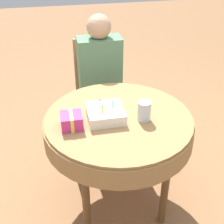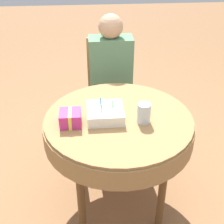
# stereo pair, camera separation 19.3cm
# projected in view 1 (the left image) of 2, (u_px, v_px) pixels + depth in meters

# --- Properties ---
(ground_plane) EXTENTS (12.00, 12.00, 0.00)m
(ground_plane) POSITION_uv_depth(u_px,v_px,m) (117.00, 198.00, 2.37)
(ground_plane) COLOR #8C603D
(dining_table) EXTENTS (0.96, 0.96, 0.74)m
(dining_table) POSITION_uv_depth(u_px,v_px,m) (118.00, 129.00, 2.02)
(dining_table) COLOR #9E7547
(dining_table) RESTS_ON ground_plane
(chair) EXTENTS (0.44, 0.44, 0.92)m
(chair) POSITION_uv_depth(u_px,v_px,m) (99.00, 89.00, 2.82)
(chair) COLOR #A37A4C
(chair) RESTS_ON ground_plane
(person) EXTENTS (0.36, 0.29, 1.18)m
(person) POSITION_uv_depth(u_px,v_px,m) (100.00, 72.00, 2.63)
(person) COLOR tan
(person) RESTS_ON ground_plane
(birthday_cake) EXTENTS (0.23, 0.23, 0.13)m
(birthday_cake) POSITION_uv_depth(u_px,v_px,m) (105.00, 114.00, 1.93)
(birthday_cake) COLOR white
(birthday_cake) RESTS_ON dining_table
(drinking_glass) EXTENTS (0.08, 0.08, 0.13)m
(drinking_glass) POSITION_uv_depth(u_px,v_px,m) (144.00, 111.00, 1.91)
(drinking_glass) COLOR silver
(drinking_glass) RESTS_ON dining_table
(gift_box) EXTENTS (0.13, 0.13, 0.09)m
(gift_box) POSITION_uv_depth(u_px,v_px,m) (72.00, 121.00, 1.85)
(gift_box) COLOR #D13384
(gift_box) RESTS_ON dining_table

